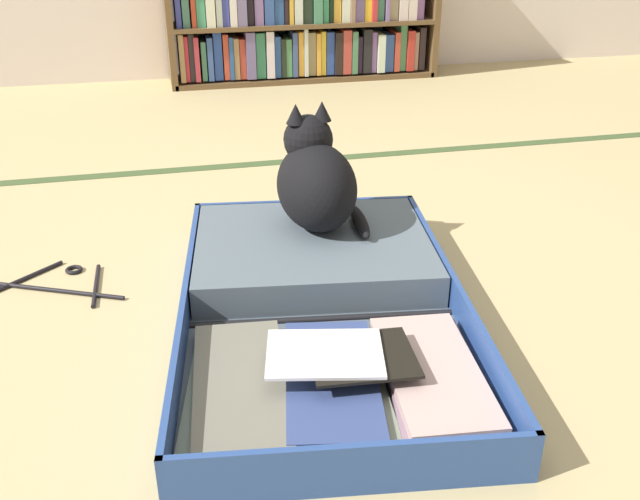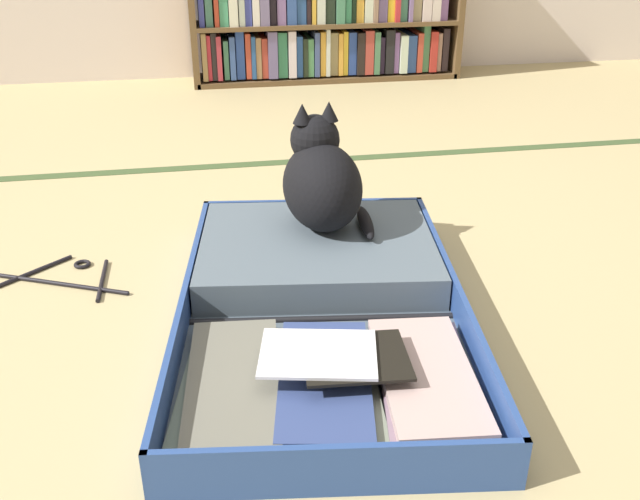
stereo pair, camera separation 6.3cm
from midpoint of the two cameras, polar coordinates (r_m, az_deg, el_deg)
ground_plane at (r=1.50m, az=-4.61°, el=-6.77°), size 10.00×10.00×0.00m
tatami_border at (r=2.44m, az=-8.43°, el=6.65°), size 4.80×0.05×0.00m
open_suitcase at (r=1.57m, az=-1.18°, el=-3.32°), size 0.70×1.02×0.09m
black_cat at (r=1.70m, az=-1.47°, el=5.53°), size 0.23×0.27×0.30m
clothes_hanger at (r=1.79m, az=-21.09°, el=-2.48°), size 0.33×0.24×0.01m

